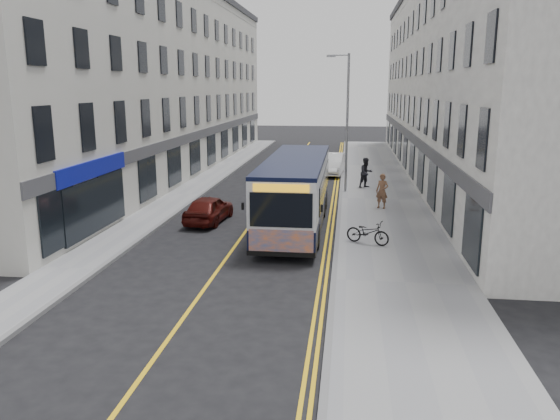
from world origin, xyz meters
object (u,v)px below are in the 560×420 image
(car_maroon, at_px, (209,209))
(pedestrian_near, at_px, (382,191))
(streetlamp, at_px, (346,118))
(pedestrian_far, at_px, (366,173))
(car_white, at_px, (332,164))
(city_bus, at_px, (296,190))
(bicycle, at_px, (368,232))

(car_maroon, bearing_deg, pedestrian_near, -151.68)
(streetlamp, relative_size, pedestrian_far, 4.37)
(car_maroon, bearing_deg, pedestrian_far, -123.79)
(pedestrian_far, distance_m, car_white, 6.04)
(city_bus, relative_size, pedestrian_far, 5.89)
(streetlamp, xyz_separation_m, bicycle, (1.03, -10.99, -3.80))
(pedestrian_far, xyz_separation_m, car_white, (-2.28, 5.59, -0.28))
(streetlamp, distance_m, pedestrian_near, 5.87)
(city_bus, bearing_deg, pedestrian_far, 70.79)
(pedestrian_near, relative_size, pedestrian_far, 0.96)
(car_maroon, bearing_deg, streetlamp, -123.03)
(pedestrian_near, bearing_deg, city_bus, -111.33)
(streetlamp, bearing_deg, bicycle, -84.63)
(bicycle, height_order, car_white, car_white)
(bicycle, distance_m, car_white, 18.10)
(city_bus, bearing_deg, bicycle, -40.95)
(streetlamp, height_order, city_bus, streetlamp)
(pedestrian_near, relative_size, car_white, 0.39)
(bicycle, relative_size, pedestrian_far, 0.97)
(bicycle, relative_size, pedestrian_near, 1.01)
(streetlamp, relative_size, car_maroon, 2.16)
(bicycle, height_order, pedestrian_near, pedestrian_near)
(car_white, bearing_deg, city_bus, -89.66)
(car_white, relative_size, car_maroon, 1.23)
(streetlamp, height_order, car_maroon, streetlamp)
(streetlamp, xyz_separation_m, car_maroon, (-6.17, -7.86, -3.75))
(bicycle, bearing_deg, car_maroon, 90.81)
(streetlamp, bearing_deg, car_maroon, -128.12)
(bicycle, distance_m, pedestrian_near, 6.68)
(car_white, bearing_deg, streetlamp, -77.63)
(city_bus, height_order, car_maroon, city_bus)
(city_bus, bearing_deg, pedestrian_near, 44.23)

